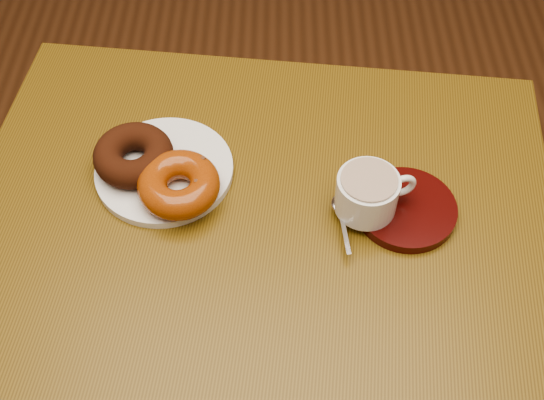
{
  "coord_description": "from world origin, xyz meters",
  "views": [
    {
      "loc": [
        0.02,
        -0.29,
        1.57
      ],
      "look_at": [
        0.01,
        0.29,
        0.81
      ],
      "focal_mm": 45.0,
      "sensor_mm": 36.0,
      "label": 1
    }
  ],
  "objects_px": {
    "cafe_table": "(259,256)",
    "coffee_cup": "(368,193)",
    "saucer": "(406,209)",
    "donut_plate": "(164,170)"
  },
  "relations": [
    {
      "from": "saucer",
      "to": "coffee_cup",
      "type": "relative_size",
      "value": 1.26
    },
    {
      "from": "cafe_table",
      "to": "donut_plate",
      "type": "relative_size",
      "value": 4.44
    },
    {
      "from": "donut_plate",
      "to": "coffee_cup",
      "type": "distance_m",
      "value": 0.3
    },
    {
      "from": "saucer",
      "to": "coffee_cup",
      "type": "xyz_separation_m",
      "value": [
        -0.06,
        -0.0,
        0.04
      ]
    },
    {
      "from": "cafe_table",
      "to": "coffee_cup",
      "type": "relative_size",
      "value": 7.98
    },
    {
      "from": "cafe_table",
      "to": "saucer",
      "type": "relative_size",
      "value": 6.34
    },
    {
      "from": "cafe_table",
      "to": "coffee_cup",
      "type": "distance_m",
      "value": 0.23
    },
    {
      "from": "cafe_table",
      "to": "saucer",
      "type": "height_order",
      "value": "saucer"
    },
    {
      "from": "cafe_table",
      "to": "saucer",
      "type": "bearing_deg",
      "value": 4.71
    },
    {
      "from": "donut_plate",
      "to": "saucer",
      "type": "bearing_deg",
      "value": -11.29
    }
  ]
}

